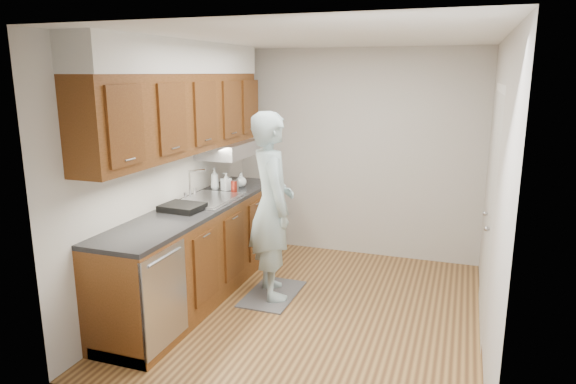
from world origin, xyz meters
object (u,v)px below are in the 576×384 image
Objects in this scene: soap_bottle_a at (215,179)px; soap_bottle_c at (241,180)px; soap_bottle_b at (226,181)px; steel_can at (235,186)px; person at (272,194)px; soda_can at (234,186)px; dish_rack at (182,207)px.

soap_bottle_a is 1.47× the size of soap_bottle_c.
steel_can is (0.13, -0.03, -0.04)m from soap_bottle_b.
person is 0.98m from soap_bottle_a.
soda_can is (-0.60, 0.41, -0.06)m from person.
person is 8.75× the size of soap_bottle_a.
dish_rack is at bearing -99.14° from soda_can.
soap_bottle_b is (0.14, -0.01, -0.02)m from soap_bottle_a.
soap_bottle_a is 0.28m from soda_can.
steel_can is at bearing 84.46° from dish_rack.
person is 16.98× the size of soda_can.
person reaches higher than soda_can.
person is 0.73m from soda_can.
soda_can is at bearing -25.63° from soap_bottle_b.
soap_bottle_c is (0.08, 0.22, -0.02)m from soap_bottle_b.
soda_can is 0.98× the size of steel_can.
soap_bottle_a is 1.90× the size of steel_can.
soap_bottle_b is 0.23m from soap_bottle_c.
soap_bottle_b is at bearing -110.17° from soap_bottle_c.
steel_can reaches higher than dish_rack.
person is 5.62× the size of dish_rack.
soap_bottle_c is 1.14m from dish_rack.
person reaches higher than dish_rack.
person is 0.94m from soap_bottle_c.
steel_can is (-0.59, 0.44, -0.06)m from person.
person is 12.90× the size of soap_bottle_c.
steel_can is at bearing 79.54° from soda_can.
dish_rack is (0.13, -0.92, -0.09)m from soap_bottle_a.
dish_rack is at bearing 87.22° from person.
soap_bottle_a is at bearing 166.32° from soda_can.
soap_bottle_b is (-0.72, 0.47, -0.02)m from person.
soap_bottle_b is 0.92m from dish_rack.
soap_bottle_a reaches higher than dish_rack.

